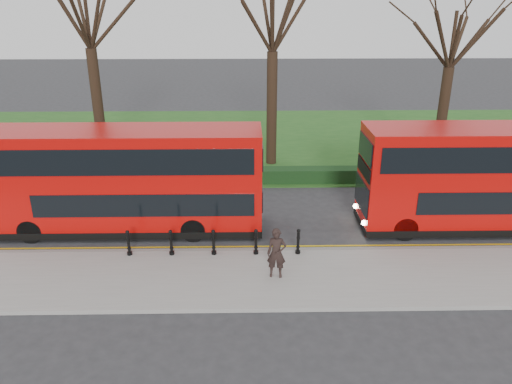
{
  "coord_description": "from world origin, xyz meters",
  "views": [
    {
      "loc": [
        0.56,
        -18.52,
        9.7
      ],
      "look_at": [
        0.91,
        0.5,
        2.0
      ],
      "focal_mm": 35.0,
      "sensor_mm": 36.0,
      "label": 1
    }
  ],
  "objects_px": {
    "bollard_row": "(214,243)",
    "pedestrian": "(277,253)",
    "bus_rear": "(495,179)",
    "bus_lead": "(128,181)"
  },
  "relations": [
    {
      "from": "bus_lead",
      "to": "pedestrian",
      "type": "height_order",
      "value": "bus_lead"
    },
    {
      "from": "bollard_row",
      "to": "pedestrian",
      "type": "xyz_separation_m",
      "value": [
        2.34,
        -1.67,
        0.43
      ]
    },
    {
      "from": "bus_lead",
      "to": "bus_rear",
      "type": "bearing_deg",
      "value": -0.18
    },
    {
      "from": "bus_lead",
      "to": "bus_rear",
      "type": "distance_m",
      "value": 15.54
    },
    {
      "from": "bus_lead",
      "to": "pedestrian",
      "type": "bearing_deg",
      "value": -34.86
    },
    {
      "from": "bollard_row",
      "to": "pedestrian",
      "type": "height_order",
      "value": "pedestrian"
    },
    {
      "from": "pedestrian",
      "to": "bus_lead",
      "type": "bearing_deg",
      "value": 151.51
    },
    {
      "from": "bollard_row",
      "to": "bus_rear",
      "type": "xyz_separation_m",
      "value": [
        11.86,
        2.48,
        1.62
      ]
    },
    {
      "from": "bus_lead",
      "to": "bus_rear",
      "type": "height_order",
      "value": "bus_rear"
    },
    {
      "from": "bollard_row",
      "to": "bus_lead",
      "type": "relative_size",
      "value": 0.6
    }
  ]
}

